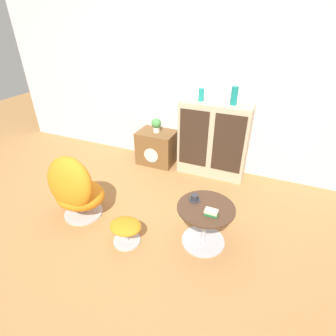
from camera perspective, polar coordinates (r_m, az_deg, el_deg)
The scene contains 12 objects.
ground_plane at distance 3.16m, azimuth -7.31°, elevation -12.15°, with size 12.00×12.00×0.00m, color #A87542.
wall_back at distance 3.98m, azimuth 4.25°, elevation 18.44°, with size 6.40×0.06×2.60m.
sideboard at distance 3.89m, azimuth 9.84°, elevation 6.06°, with size 0.99×0.38×1.09m.
tv_console at distance 4.25m, azimuth -2.45°, elevation 4.52°, with size 0.58×0.44×0.54m.
egg_chair at distance 3.19m, azimuth -19.57°, elevation -4.43°, with size 0.62×0.57×0.85m.
ottoman at distance 2.86m, azimuth -9.20°, elevation -12.90°, with size 0.34×0.29×0.26m.
coffee_table at distance 2.79m, azimuth 8.00°, elevation -11.61°, with size 0.58×0.58×0.47m.
vase_leftmost at distance 3.73m, azimuth 7.25°, elevation 15.56°, with size 0.07×0.07×0.17m.
vase_inner_left at distance 3.63m, azimuth 14.23°, elevation 15.01°, with size 0.09×0.09×0.24m.
potted_plant at distance 4.09m, azimuth -2.57°, elevation 9.44°, with size 0.15×0.15×0.22m.
teacup at distance 2.73m, azimuth 5.81°, elevation -6.46°, with size 0.13×0.13×0.06m.
book_stack at distance 2.57m, azimuth 9.40°, elevation -9.53°, with size 0.13×0.09×0.05m.
Camera 1 is at (1.26, -1.96, 2.14)m, focal length 28.00 mm.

